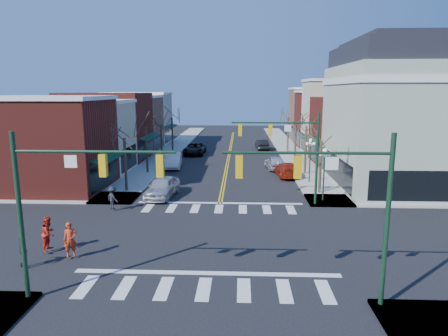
# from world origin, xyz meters

# --- Properties ---
(ground) EXTENTS (160.00, 160.00, 0.00)m
(ground) POSITION_xyz_m (0.00, 0.00, 0.00)
(ground) COLOR black
(ground) RESTS_ON ground
(sidewalk_left) EXTENTS (3.50, 70.00, 0.15)m
(sidewalk_left) POSITION_xyz_m (-8.75, 20.00, 0.07)
(sidewalk_left) COLOR #9E9B93
(sidewalk_left) RESTS_ON ground
(sidewalk_right) EXTENTS (3.50, 70.00, 0.15)m
(sidewalk_right) POSITION_xyz_m (8.75, 20.00, 0.07)
(sidewalk_right) COLOR #9E9B93
(sidewalk_right) RESTS_ON ground
(bldg_left_brick_a) EXTENTS (10.00, 8.50, 8.00)m
(bldg_left_brick_a) POSITION_xyz_m (-15.50, 11.75, 4.00)
(bldg_left_brick_a) COLOR maroon
(bldg_left_brick_a) RESTS_ON ground
(bldg_left_stucco_a) EXTENTS (10.00, 7.00, 7.50)m
(bldg_left_stucco_a) POSITION_xyz_m (-15.50, 19.50, 3.75)
(bldg_left_stucco_a) COLOR #BAB499
(bldg_left_stucco_a) RESTS_ON ground
(bldg_left_brick_b) EXTENTS (10.00, 9.00, 8.50)m
(bldg_left_brick_b) POSITION_xyz_m (-15.50, 27.50, 4.25)
(bldg_left_brick_b) COLOR maroon
(bldg_left_brick_b) RESTS_ON ground
(bldg_left_tan) EXTENTS (10.00, 7.50, 7.80)m
(bldg_left_tan) POSITION_xyz_m (-15.50, 35.75, 3.90)
(bldg_left_tan) COLOR #8E674E
(bldg_left_tan) RESTS_ON ground
(bldg_left_stucco_b) EXTENTS (10.00, 8.00, 8.20)m
(bldg_left_stucco_b) POSITION_xyz_m (-15.50, 43.50, 4.10)
(bldg_left_stucco_b) COLOR #BAB499
(bldg_left_stucco_b) RESTS_ON ground
(bldg_right_brick_a) EXTENTS (10.00, 8.50, 8.00)m
(bldg_right_brick_a) POSITION_xyz_m (15.50, 25.75, 4.00)
(bldg_right_brick_a) COLOR maroon
(bldg_right_brick_a) RESTS_ON ground
(bldg_right_stucco) EXTENTS (10.00, 7.00, 10.00)m
(bldg_right_stucco) POSITION_xyz_m (15.50, 33.50, 5.00)
(bldg_right_stucco) COLOR #BAB499
(bldg_right_stucco) RESTS_ON ground
(bldg_right_brick_b) EXTENTS (10.00, 8.00, 8.50)m
(bldg_right_brick_b) POSITION_xyz_m (15.50, 41.00, 4.25)
(bldg_right_brick_b) COLOR maroon
(bldg_right_brick_b) RESTS_ON ground
(bldg_right_tan) EXTENTS (10.00, 8.00, 9.00)m
(bldg_right_tan) POSITION_xyz_m (15.50, 49.00, 4.50)
(bldg_right_tan) COLOR #8E674E
(bldg_right_tan) RESTS_ON ground
(victorian_corner) EXTENTS (12.25, 14.25, 13.30)m
(victorian_corner) POSITION_xyz_m (16.50, 14.50, 6.66)
(victorian_corner) COLOR #A1AD95
(victorian_corner) RESTS_ON ground
(traffic_mast_near_left) EXTENTS (6.60, 0.28, 7.20)m
(traffic_mast_near_left) POSITION_xyz_m (-5.55, -7.40, 4.71)
(traffic_mast_near_left) COLOR #14331E
(traffic_mast_near_left) RESTS_ON ground
(traffic_mast_near_right) EXTENTS (6.60, 0.28, 7.20)m
(traffic_mast_near_right) POSITION_xyz_m (5.55, -7.40, 4.71)
(traffic_mast_near_right) COLOR #14331E
(traffic_mast_near_right) RESTS_ON ground
(traffic_mast_far_right) EXTENTS (6.60, 0.28, 7.20)m
(traffic_mast_far_right) POSITION_xyz_m (5.55, 7.40, 4.71)
(traffic_mast_far_right) COLOR #14331E
(traffic_mast_far_right) RESTS_ON ground
(lamppost_corner) EXTENTS (0.36, 0.36, 4.33)m
(lamppost_corner) POSITION_xyz_m (8.20, 8.50, 2.96)
(lamppost_corner) COLOR #14331E
(lamppost_corner) RESTS_ON ground
(lamppost_midblock) EXTENTS (0.36, 0.36, 4.33)m
(lamppost_midblock) POSITION_xyz_m (8.20, 15.00, 2.96)
(lamppost_midblock) COLOR #14331E
(lamppost_midblock) RESTS_ON ground
(tree_left_a) EXTENTS (0.24, 0.24, 4.76)m
(tree_left_a) POSITION_xyz_m (-8.40, 11.00, 2.38)
(tree_left_a) COLOR #382B21
(tree_left_a) RESTS_ON ground
(tree_left_b) EXTENTS (0.24, 0.24, 5.04)m
(tree_left_b) POSITION_xyz_m (-8.40, 19.00, 2.52)
(tree_left_b) COLOR #382B21
(tree_left_b) RESTS_ON ground
(tree_left_c) EXTENTS (0.24, 0.24, 4.55)m
(tree_left_c) POSITION_xyz_m (-8.40, 27.00, 2.27)
(tree_left_c) COLOR #382B21
(tree_left_c) RESTS_ON ground
(tree_left_d) EXTENTS (0.24, 0.24, 4.90)m
(tree_left_d) POSITION_xyz_m (-8.40, 35.00, 2.45)
(tree_left_d) COLOR #382B21
(tree_left_d) RESTS_ON ground
(tree_right_a) EXTENTS (0.24, 0.24, 4.62)m
(tree_right_a) POSITION_xyz_m (8.40, 11.00, 2.31)
(tree_right_a) COLOR #382B21
(tree_right_a) RESTS_ON ground
(tree_right_b) EXTENTS (0.24, 0.24, 5.18)m
(tree_right_b) POSITION_xyz_m (8.40, 19.00, 2.59)
(tree_right_b) COLOR #382B21
(tree_right_b) RESTS_ON ground
(tree_right_c) EXTENTS (0.24, 0.24, 4.83)m
(tree_right_c) POSITION_xyz_m (8.40, 27.00, 2.42)
(tree_right_c) COLOR #382B21
(tree_right_c) RESTS_ON ground
(tree_right_d) EXTENTS (0.24, 0.24, 4.97)m
(tree_right_d) POSITION_xyz_m (8.40, 35.00, 2.48)
(tree_right_d) COLOR #382B21
(tree_right_d) RESTS_ON ground
(car_left_near) EXTENTS (2.61, 5.26, 1.72)m
(car_left_near) POSITION_xyz_m (-4.92, 9.40, 0.86)
(car_left_near) COLOR silver
(car_left_near) RESTS_ON ground
(car_left_mid) EXTENTS (2.23, 5.22, 1.67)m
(car_left_mid) POSITION_xyz_m (-6.18, 22.27, 0.84)
(car_left_mid) COLOR silver
(car_left_mid) RESTS_ON ground
(car_left_far) EXTENTS (2.83, 5.89, 1.62)m
(car_left_far) POSITION_xyz_m (-4.80, 32.21, 0.81)
(car_left_far) COLOR black
(car_left_far) RESTS_ON ground
(car_right_near) EXTENTS (2.54, 5.26, 1.48)m
(car_right_near) POSITION_xyz_m (6.40, 18.01, 0.74)
(car_right_near) COLOR #9A240E
(car_right_near) RESTS_ON ground
(car_right_mid) EXTENTS (2.33, 4.79, 1.57)m
(car_right_mid) POSITION_xyz_m (5.46, 21.82, 0.79)
(car_right_mid) COLOR silver
(car_right_mid) RESTS_ON ground
(car_right_far) EXTENTS (2.01, 4.77, 1.53)m
(car_right_far) POSITION_xyz_m (4.80, 37.38, 0.77)
(car_right_far) COLOR black
(car_right_far) RESTS_ON ground
(pedestrian_red_a) EXTENTS (0.80, 0.68, 1.86)m
(pedestrian_red_a) POSITION_xyz_m (-7.30, -3.22, 1.08)
(pedestrian_red_a) COLOR red
(pedestrian_red_a) RESTS_ON sidewalk_left
(pedestrian_red_b) EXTENTS (0.75, 0.94, 1.89)m
(pedestrian_red_b) POSITION_xyz_m (-8.84, -2.40, 1.09)
(pedestrian_red_b) COLOR red
(pedestrian_red_b) RESTS_ON sidewalk_left
(pedestrian_dark_a) EXTENTS (0.79, 0.99, 1.57)m
(pedestrian_dark_a) POSITION_xyz_m (-9.20, -4.40, 0.93)
(pedestrian_dark_a) COLOR black
(pedestrian_dark_a) RESTS_ON sidewalk_left
(pedestrian_dark_b) EXTENTS (1.25, 1.15, 1.69)m
(pedestrian_dark_b) POSITION_xyz_m (-7.82, 5.38, 0.99)
(pedestrian_dark_b) COLOR black
(pedestrian_dark_b) RESTS_ON sidewalk_left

